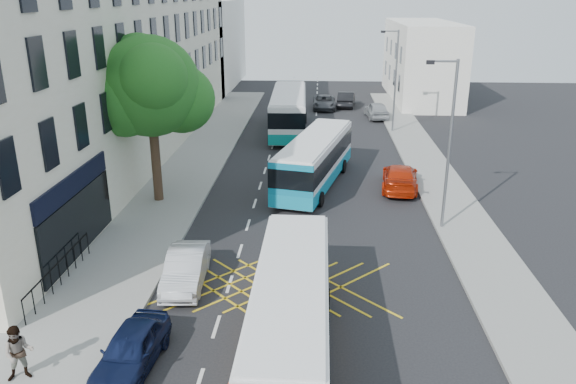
# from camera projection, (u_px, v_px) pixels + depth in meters

# --- Properties ---
(pavement_left) EXTENTS (5.00, 70.00, 0.15)m
(pavement_left) POSITION_uv_depth(u_px,v_px,m) (159.00, 200.00, 30.95)
(pavement_left) COLOR gray
(pavement_left) RESTS_ON ground
(pavement_right) EXTENTS (3.00, 70.00, 0.15)m
(pavement_right) POSITION_uv_depth(u_px,v_px,m) (453.00, 206.00, 30.13)
(pavement_right) COLOR gray
(pavement_right) RESTS_ON ground
(terrace_main) EXTENTS (8.30, 45.00, 13.50)m
(terrace_main) POSITION_uv_depth(u_px,v_px,m) (109.00, 57.00, 37.91)
(terrace_main) COLOR beige
(terrace_main) RESTS_ON ground
(terrace_far) EXTENTS (8.00, 20.00, 10.00)m
(terrace_far) POSITION_uv_depth(u_px,v_px,m) (201.00, 44.00, 67.18)
(terrace_far) COLOR silver
(terrace_far) RESTS_ON ground
(building_right) EXTENTS (6.00, 18.00, 8.00)m
(building_right) POSITION_uv_depth(u_px,v_px,m) (421.00, 61.00, 59.64)
(building_right) COLOR silver
(building_right) RESTS_ON ground
(street_tree) EXTENTS (6.30, 5.70, 8.80)m
(street_tree) POSITION_uv_depth(u_px,v_px,m) (149.00, 87.00, 28.83)
(street_tree) COLOR #382619
(street_tree) RESTS_ON pavement_left
(lamp_near) EXTENTS (1.45, 0.15, 8.00)m
(lamp_near) POSITION_uv_depth(u_px,v_px,m) (448.00, 137.00, 25.84)
(lamp_near) COLOR slate
(lamp_near) RESTS_ON pavement_right
(lamp_far) EXTENTS (1.45, 0.15, 8.00)m
(lamp_far) POSITION_uv_depth(u_px,v_px,m) (395.00, 76.00, 44.64)
(lamp_far) COLOR slate
(lamp_far) RESTS_ON pavement_right
(railings) EXTENTS (0.08, 5.60, 1.14)m
(railings) POSITION_uv_depth(u_px,v_px,m) (59.00, 272.00, 21.68)
(railings) COLOR black
(railings) RESTS_ON pavement_left
(bus_near) EXTENTS (2.54, 9.98, 2.80)m
(bus_near) POSITION_uv_depth(u_px,v_px,m) (291.00, 313.00, 17.51)
(bus_near) COLOR silver
(bus_near) RESTS_ON ground
(bus_mid) EXTENTS (4.77, 10.70, 2.93)m
(bus_mid) POSITION_uv_depth(u_px,v_px,m) (315.00, 160.00, 33.18)
(bus_mid) COLOR silver
(bus_mid) RESTS_ON ground
(bus_far) EXTENTS (3.18, 11.83, 3.31)m
(bus_far) POSITION_uv_depth(u_px,v_px,m) (289.00, 111.00, 45.79)
(bus_far) COLOR silver
(bus_far) RESTS_ON ground
(parked_car_blue) EXTENTS (1.82, 3.91, 1.30)m
(parked_car_blue) POSITION_uv_depth(u_px,v_px,m) (131.00, 349.00, 17.12)
(parked_car_blue) COLOR #0D1637
(parked_car_blue) RESTS_ON ground
(parked_car_silver) EXTENTS (1.69, 4.21, 1.36)m
(parked_car_silver) POSITION_uv_depth(u_px,v_px,m) (186.00, 268.00, 22.06)
(parked_car_silver) COLOR #B8BBC0
(parked_car_silver) RESTS_ON ground
(red_hatchback) EXTENTS (2.63, 5.18, 1.44)m
(red_hatchback) POSITION_uv_depth(u_px,v_px,m) (400.00, 177.00, 32.77)
(red_hatchback) COLOR #BC2508
(red_hatchback) RESTS_ON ground
(distant_car_grey) EXTENTS (2.20, 4.70, 1.30)m
(distant_car_grey) POSITION_uv_depth(u_px,v_px,m) (324.00, 102.00, 55.26)
(distant_car_grey) COLOR #3B3D42
(distant_car_grey) RESTS_ON ground
(distant_car_silver) EXTENTS (2.15, 4.52, 1.49)m
(distant_car_silver) POSITION_uv_depth(u_px,v_px,m) (377.00, 110.00, 51.18)
(distant_car_silver) COLOR #9DA0A4
(distant_car_silver) RESTS_ON ground
(distant_car_dark) EXTENTS (2.05, 4.68, 1.50)m
(distant_car_dark) POSITION_uv_depth(u_px,v_px,m) (346.00, 99.00, 56.40)
(distant_car_dark) COLOR black
(distant_car_dark) RESTS_ON ground
(pedestrian_near) EXTENTS (1.03, 0.93, 1.75)m
(pedestrian_near) POSITION_uv_depth(u_px,v_px,m) (19.00, 353.00, 16.31)
(pedestrian_near) COLOR gray
(pedestrian_near) RESTS_ON pavement_left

